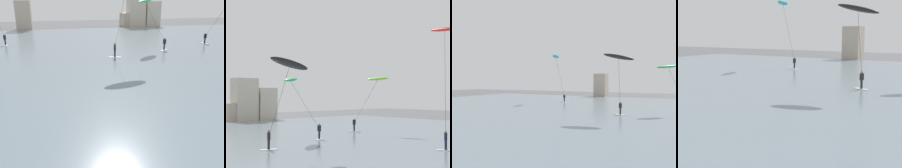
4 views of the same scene
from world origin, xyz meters
The scene contains 3 objects.
water_bay centered at (0.00, 30.32, 0.05)m, with size 84.00×52.00×0.10m, color slate.
kitesurfer_cyan centered at (-13.14, 37.97, 8.36)m, with size 3.29×3.66×9.26m.
kitesurfer_black centered at (2.08, 24.32, 6.49)m, with size 3.55×3.57×7.55m.
Camera 4 is at (11.03, -2.03, 5.24)m, focal length 53.73 mm.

